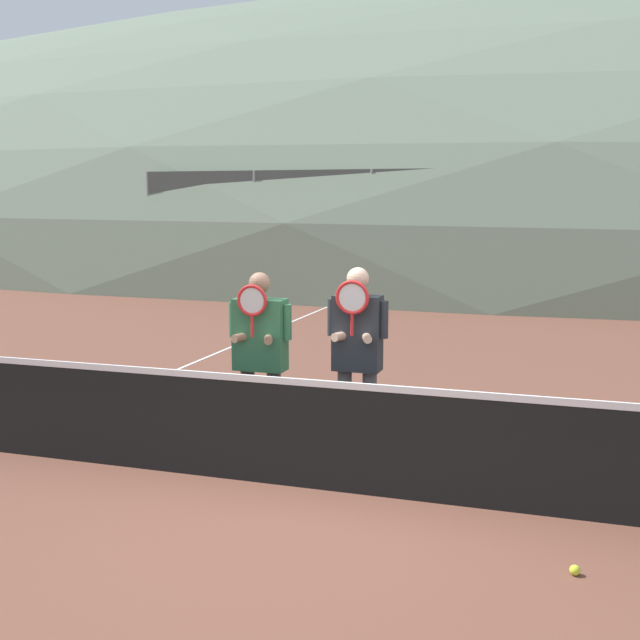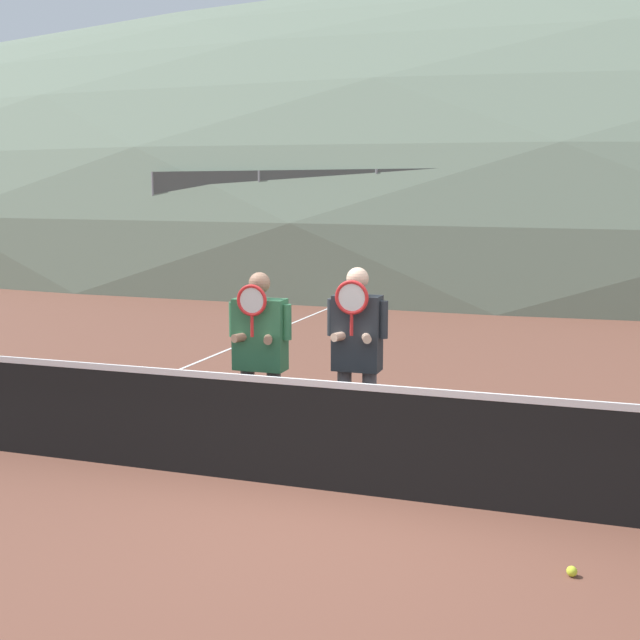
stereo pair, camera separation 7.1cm
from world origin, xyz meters
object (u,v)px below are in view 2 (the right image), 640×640
at_px(car_left_of_center, 550,262).
at_px(tennis_ball_on_court, 572,571).
at_px(car_far_left, 362,255).
at_px(player_leftmost, 260,349).
at_px(player_center_left, 357,350).

height_order(car_left_of_center, tennis_ball_on_court, car_left_of_center).
xyz_separation_m(car_far_left, tennis_ball_on_court, (5.73, -15.39, -0.89)).
height_order(car_far_left, tennis_ball_on_court, car_far_left).
distance_m(player_leftmost, car_far_left, 14.12).
bearing_deg(car_far_left, player_center_left, -74.45).
relative_size(car_far_left, car_left_of_center, 1.12).
distance_m(player_center_left, tennis_ball_on_court, 2.77).
xyz_separation_m(car_far_left, car_left_of_center, (4.81, -0.22, -0.05)).
height_order(player_leftmost, car_left_of_center, player_leftmost).
height_order(player_center_left, tennis_ball_on_court, player_center_left).
bearing_deg(player_leftmost, player_center_left, 8.65).
distance_m(player_center_left, car_far_left, 14.20).
relative_size(player_leftmost, car_left_of_center, 0.43).
height_order(car_far_left, car_left_of_center, car_far_left).
height_order(player_leftmost, player_center_left, player_center_left).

